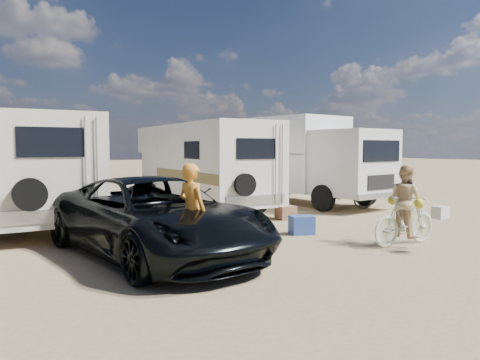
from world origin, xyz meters
TOP-DOWN VIEW (x-y plane):
  - ground at (0.00, 0.00)m, footprint 140.00×140.00m
  - rv_main at (0.29, 7.49)m, footprint 2.69×7.55m
  - rv_left at (-5.13, 6.93)m, footprint 2.72×7.44m
  - box_truck at (4.01, 6.61)m, footprint 3.18×7.19m
  - dark_suv at (-3.84, 1.47)m, footprint 3.12×5.66m
  - bike_man at (-3.64, 0.26)m, footprint 1.68×0.98m
  - bike_woman at (1.00, -0.42)m, footprint 1.77×0.58m
  - rider_man at (-3.64, 0.26)m, footprint 0.54×0.68m
  - rider_woman at (1.00, -0.42)m, footprint 0.61×0.77m
  - bike_parked at (4.12, 4.48)m, footprint 1.90×1.70m
  - cooler at (-0.03, 1.71)m, footprint 0.64×0.55m
  - crate at (1.07, 3.74)m, footprint 0.55×0.55m

SIDE VIEW (x-z plane):
  - ground at x=0.00m, z-range 0.00..0.00m
  - crate at x=1.07m, z-range 0.00..0.39m
  - cooler at x=-0.03m, z-range 0.00..0.44m
  - bike_man at x=-3.64m, z-range 0.00..0.83m
  - bike_parked at x=4.12m, z-range 0.00..1.00m
  - bike_woman at x=1.00m, z-range 0.00..1.05m
  - dark_suv at x=-3.84m, z-range 0.00..1.50m
  - rider_woman at x=1.00m, z-range 0.00..1.51m
  - rider_man at x=-3.64m, z-range 0.00..1.62m
  - rv_left at x=-5.13m, z-range 0.00..2.83m
  - rv_main at x=0.29m, z-range 0.00..2.84m
  - box_truck at x=4.01m, z-range 0.00..3.18m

